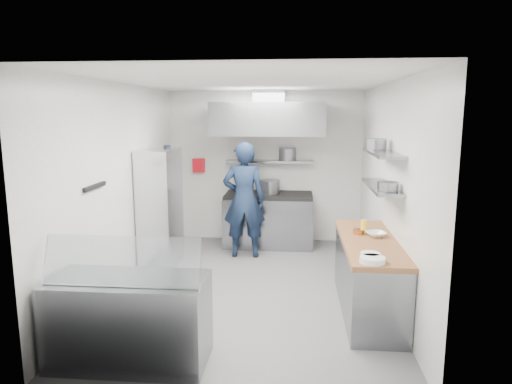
# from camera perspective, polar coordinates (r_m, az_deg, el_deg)

# --- Properties ---
(floor) EXTENTS (5.00, 5.00, 0.00)m
(floor) POSITION_cam_1_polar(r_m,az_deg,el_deg) (6.50, -0.47, -11.85)
(floor) COLOR #4A4A4C
(floor) RESTS_ON ground
(ceiling) EXTENTS (5.00, 5.00, 0.00)m
(ceiling) POSITION_cam_1_polar(r_m,az_deg,el_deg) (6.05, -0.51, 13.61)
(ceiling) COLOR silver
(ceiling) RESTS_ON wall_back
(wall_back) EXTENTS (3.60, 2.80, 0.02)m
(wall_back) POSITION_cam_1_polar(r_m,az_deg,el_deg) (8.59, 1.12, 3.16)
(wall_back) COLOR white
(wall_back) RESTS_ON floor
(wall_front) EXTENTS (3.60, 2.80, 0.02)m
(wall_front) POSITION_cam_1_polar(r_m,az_deg,el_deg) (3.70, -4.25, -5.97)
(wall_front) COLOR white
(wall_front) RESTS_ON floor
(wall_left) EXTENTS (2.80, 5.00, 0.02)m
(wall_left) POSITION_cam_1_polar(r_m,az_deg,el_deg) (6.54, -16.39, 0.63)
(wall_left) COLOR white
(wall_left) RESTS_ON floor
(wall_right) EXTENTS (2.80, 5.00, 0.02)m
(wall_right) POSITION_cam_1_polar(r_m,az_deg,el_deg) (6.21, 16.27, 0.16)
(wall_right) COLOR white
(wall_right) RESTS_ON floor
(gas_range) EXTENTS (1.60, 0.80, 0.90)m
(gas_range) POSITION_cam_1_polar(r_m,az_deg,el_deg) (8.36, 1.59, -3.65)
(gas_range) COLOR gray
(gas_range) RESTS_ON floor
(cooktop) EXTENTS (1.57, 0.78, 0.06)m
(cooktop) POSITION_cam_1_polar(r_m,az_deg,el_deg) (8.26, 1.61, -0.41)
(cooktop) COLOR black
(cooktop) RESTS_ON gas_range
(stock_pot_left) EXTENTS (0.27, 0.27, 0.20)m
(stock_pot_left) POSITION_cam_1_polar(r_m,az_deg,el_deg) (8.26, -1.33, 0.51)
(stock_pot_left) COLOR slate
(stock_pot_left) RESTS_ON cooktop
(stock_pot_mid) EXTENTS (0.38, 0.38, 0.24)m
(stock_pot_mid) POSITION_cam_1_polar(r_m,az_deg,el_deg) (8.27, 1.70, 0.66)
(stock_pot_mid) COLOR slate
(stock_pot_mid) RESTS_ON cooktop
(over_range_shelf) EXTENTS (1.60, 0.30, 0.04)m
(over_range_shelf) POSITION_cam_1_polar(r_m,az_deg,el_deg) (8.41, 1.72, 3.84)
(over_range_shelf) COLOR gray
(over_range_shelf) RESTS_ON wall_back
(shelf_pot_a) EXTENTS (0.25, 0.25, 0.18)m
(shelf_pot_a) POSITION_cam_1_polar(r_m,az_deg,el_deg) (8.28, -1.14, 4.51)
(shelf_pot_a) COLOR slate
(shelf_pot_a) RESTS_ON over_range_shelf
(shelf_pot_b) EXTENTS (0.32, 0.32, 0.22)m
(shelf_pot_b) POSITION_cam_1_polar(r_m,az_deg,el_deg) (8.47, 3.95, 4.75)
(shelf_pot_b) COLOR slate
(shelf_pot_b) RESTS_ON over_range_shelf
(extractor_hood) EXTENTS (1.90, 1.15, 0.55)m
(extractor_hood) POSITION_cam_1_polar(r_m,az_deg,el_deg) (7.95, 1.58, 9.12)
(extractor_hood) COLOR gray
(extractor_hood) RESTS_ON wall_back
(hood_duct) EXTENTS (0.55, 0.55, 0.24)m
(hood_duct) POSITION_cam_1_polar(r_m,az_deg,el_deg) (8.18, 1.69, 11.81)
(hood_duct) COLOR slate
(hood_duct) RESTS_ON extractor_hood
(red_firebox) EXTENTS (0.22, 0.10, 0.26)m
(red_firebox) POSITION_cam_1_polar(r_m,az_deg,el_deg) (8.70, -7.16, 3.31)
(red_firebox) COLOR red
(red_firebox) RESTS_ON wall_back
(chef) EXTENTS (0.74, 0.51, 1.94)m
(chef) POSITION_cam_1_polar(r_m,az_deg,el_deg) (7.60, -1.50, -1.00)
(chef) COLOR #121F36
(chef) RESTS_ON floor
(wire_rack) EXTENTS (0.50, 0.90, 1.85)m
(wire_rack) POSITION_cam_1_polar(r_m,az_deg,el_deg) (7.32, -11.86, -2.00)
(wire_rack) COLOR silver
(wire_rack) RESTS_ON floor
(rack_bin_a) EXTENTS (0.18, 0.22, 0.20)m
(rack_bin_a) POSITION_cam_1_polar(r_m,az_deg,el_deg) (7.45, -11.59, -2.78)
(rack_bin_a) COLOR white
(rack_bin_a) RESTS_ON wire_rack
(rack_bin_b) EXTENTS (0.13, 0.16, 0.14)m
(rack_bin_b) POSITION_cam_1_polar(r_m,az_deg,el_deg) (7.82, -10.69, 1.59)
(rack_bin_b) COLOR yellow
(rack_bin_b) RESTS_ON wire_rack
(rack_jar) EXTENTS (0.11, 0.11, 0.18)m
(rack_jar) POSITION_cam_1_polar(r_m,az_deg,el_deg) (7.47, -11.04, 5.05)
(rack_jar) COLOR black
(rack_jar) RESTS_ON wire_rack
(knife_strip) EXTENTS (0.04, 0.55, 0.05)m
(knife_strip) POSITION_cam_1_polar(r_m,az_deg,el_deg) (5.69, -19.50, 0.65)
(knife_strip) COLOR black
(knife_strip) RESTS_ON wall_left
(prep_counter_base) EXTENTS (0.62, 2.00, 0.84)m
(prep_counter_base) POSITION_cam_1_polar(r_m,az_deg,el_deg) (5.83, 13.80, -10.33)
(prep_counter_base) COLOR gray
(prep_counter_base) RESTS_ON floor
(prep_counter_top) EXTENTS (0.65, 2.04, 0.06)m
(prep_counter_top) POSITION_cam_1_polar(r_m,az_deg,el_deg) (5.69, 13.99, -6.08)
(prep_counter_top) COLOR #8E5B3A
(prep_counter_top) RESTS_ON prep_counter_base
(plate_stack_a) EXTENTS (0.26, 0.26, 0.06)m
(plate_stack_a) POSITION_cam_1_polar(r_m,az_deg,el_deg) (4.84, 14.34, -8.22)
(plate_stack_a) COLOR white
(plate_stack_a) RESTS_ON prep_counter_top
(plate_stack_b) EXTENTS (0.21, 0.21, 0.06)m
(plate_stack_b) POSITION_cam_1_polar(r_m,az_deg,el_deg) (4.97, 14.11, -7.72)
(plate_stack_b) COLOR white
(plate_stack_b) RESTS_ON prep_counter_top
(copper_pan) EXTENTS (0.14, 0.14, 0.06)m
(copper_pan) POSITION_cam_1_polar(r_m,az_deg,el_deg) (5.91, 12.70, -4.84)
(copper_pan) COLOR #B46932
(copper_pan) RESTS_ON prep_counter_top
(squeeze_bottle) EXTENTS (0.07, 0.07, 0.18)m
(squeeze_bottle) POSITION_cam_1_polar(r_m,az_deg,el_deg) (5.90, 13.28, -4.28)
(squeeze_bottle) COLOR yellow
(squeeze_bottle) RESTS_ON prep_counter_top
(mixing_bowl) EXTENTS (0.30, 0.30, 0.06)m
(mixing_bowl) POSITION_cam_1_polar(r_m,az_deg,el_deg) (5.83, 14.76, -5.13)
(mixing_bowl) COLOR white
(mixing_bowl) RESTS_ON prep_counter_top
(wall_shelf_lower) EXTENTS (0.30, 1.30, 0.04)m
(wall_shelf_lower) POSITION_cam_1_polar(r_m,az_deg,el_deg) (5.88, 15.34, 0.65)
(wall_shelf_lower) COLOR gray
(wall_shelf_lower) RESTS_ON wall_right
(wall_shelf_upper) EXTENTS (0.30, 1.30, 0.04)m
(wall_shelf_upper) POSITION_cam_1_polar(r_m,az_deg,el_deg) (5.83, 15.53, 4.73)
(wall_shelf_upper) COLOR gray
(wall_shelf_upper) RESTS_ON wall_right
(shelf_pot_c) EXTENTS (0.24, 0.24, 0.10)m
(shelf_pot_c) POSITION_cam_1_polar(r_m,az_deg,el_deg) (5.48, 16.14, 0.71)
(shelf_pot_c) COLOR slate
(shelf_pot_c) RESTS_ON wall_shelf_lower
(shelf_pot_d) EXTENTS (0.28, 0.28, 0.14)m
(shelf_pot_d) POSITION_cam_1_polar(r_m,az_deg,el_deg) (6.11, 14.72, 5.84)
(shelf_pot_d) COLOR slate
(shelf_pot_d) RESTS_ON wall_shelf_upper
(display_case) EXTENTS (1.50, 0.70, 0.85)m
(display_case) POSITION_cam_1_polar(r_m,az_deg,el_deg) (4.75, -15.51, -15.20)
(display_case) COLOR gray
(display_case) RESTS_ON floor
(display_glass) EXTENTS (1.47, 0.19, 0.42)m
(display_glass) POSITION_cam_1_polar(r_m,az_deg,el_deg) (4.41, -16.45, -8.21)
(display_glass) COLOR silver
(display_glass) RESTS_ON display_case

